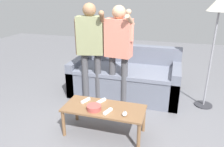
% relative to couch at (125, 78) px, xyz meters
% --- Properties ---
extents(ground_plane, '(12.00, 12.00, 0.00)m').
position_rel_couch_xyz_m(ground_plane, '(0.06, -1.30, -0.30)').
color(ground_plane, slate).
extents(couch, '(1.88, 0.91, 0.84)m').
position_rel_couch_xyz_m(couch, '(0.00, 0.00, 0.00)').
color(couch, slate).
rests_on(couch, ground).
extents(coffee_table, '(1.04, 0.45, 0.39)m').
position_rel_couch_xyz_m(coffee_table, '(0.01, -1.26, 0.03)').
color(coffee_table, brown).
rests_on(coffee_table, ground).
extents(snack_bowl, '(0.18, 0.18, 0.06)m').
position_rel_couch_xyz_m(snack_bowl, '(-0.09, -1.35, 0.11)').
color(snack_bowl, '#B24C47').
rests_on(snack_bowl, coffee_table).
extents(game_remote_nunchuk, '(0.06, 0.09, 0.05)m').
position_rel_couch_xyz_m(game_remote_nunchuk, '(0.31, -1.37, 0.10)').
color(game_remote_nunchuk, white).
rests_on(game_remote_nunchuk, coffee_table).
extents(floor_lamp, '(0.36, 0.36, 1.73)m').
position_rel_couch_xyz_m(floor_lamp, '(1.35, -0.09, 1.20)').
color(floor_lamp, '#2D2D33').
rests_on(floor_lamp, ground).
extents(player_left, '(0.51, 0.34, 1.62)m').
position_rel_couch_xyz_m(player_left, '(-0.46, -0.48, 0.71)').
color(player_left, '#47474C').
rests_on(player_left, ground).
extents(player_center, '(0.47, 0.36, 1.59)m').
position_rel_couch_xyz_m(player_center, '(-0.02, -0.45, 0.69)').
color(player_center, '#47474C').
rests_on(player_center, ground).
extents(game_remote_wand_near, '(0.09, 0.15, 0.03)m').
position_rel_couch_xyz_m(game_remote_wand_near, '(-0.27, -1.18, 0.10)').
color(game_remote_wand_near, white).
rests_on(game_remote_wand_near, coffee_table).
extents(game_remote_wand_far, '(0.08, 0.16, 0.03)m').
position_rel_couch_xyz_m(game_remote_wand_far, '(0.10, -1.36, 0.10)').
color(game_remote_wand_far, white).
rests_on(game_remote_wand_far, coffee_table).
extents(game_remote_wand_spare, '(0.10, 0.15, 0.03)m').
position_rel_couch_xyz_m(game_remote_wand_spare, '(-0.07, -1.13, 0.10)').
color(game_remote_wand_spare, white).
rests_on(game_remote_wand_spare, coffee_table).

